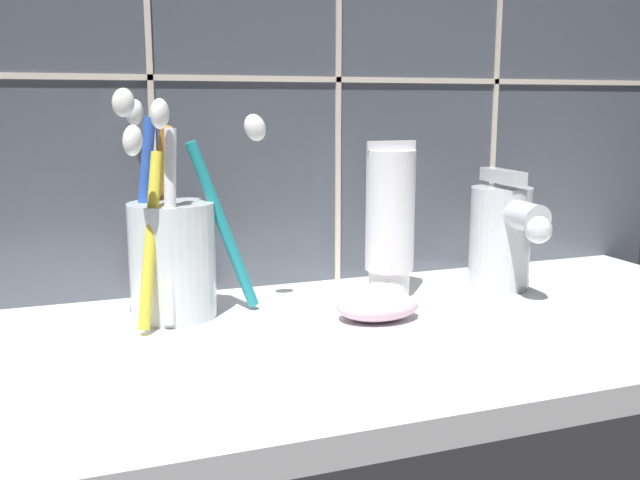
% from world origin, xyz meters
% --- Properties ---
extents(sink_counter, '(0.68, 0.31, 0.02)m').
position_xyz_m(sink_counter, '(0.00, 0.00, 0.01)').
color(sink_counter, white).
rests_on(sink_counter, ground).
extents(tile_wall_backsplash, '(0.78, 0.02, 0.55)m').
position_xyz_m(tile_wall_backsplash, '(0.00, 0.16, 0.28)').
color(tile_wall_backsplash, '#4C515B').
rests_on(tile_wall_backsplash, ground).
extents(toothbrush_cup, '(0.12, 0.12, 0.18)m').
position_xyz_m(toothbrush_cup, '(-0.15, 0.08, 0.07)').
color(toothbrush_cup, silver).
rests_on(toothbrush_cup, sink_counter).
extents(toothpaste_tube, '(0.05, 0.04, 0.14)m').
position_xyz_m(toothpaste_tube, '(0.04, 0.08, 0.09)').
color(toothpaste_tube, white).
rests_on(toothpaste_tube, sink_counter).
extents(sink_faucet, '(0.06, 0.10, 0.11)m').
position_xyz_m(sink_faucet, '(0.15, 0.07, 0.07)').
color(sink_faucet, silver).
rests_on(sink_faucet, sink_counter).
extents(soap_bar, '(0.07, 0.05, 0.02)m').
position_xyz_m(soap_bar, '(-0.00, 0.02, 0.03)').
color(soap_bar, '#DBB2C6').
rests_on(soap_bar, sink_counter).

